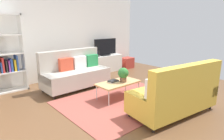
{
  "coord_description": "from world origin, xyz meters",
  "views": [
    {
      "loc": [
        -3.0,
        -3.21,
        1.85
      ],
      "look_at": [
        0.2,
        0.48,
        0.65
      ],
      "focal_mm": 30.64,
      "sensor_mm": 36.0,
      "label": 1
    }
  ],
  "objects_px": {
    "bookshelf": "(2,58)",
    "storage_trunk": "(127,63)",
    "bottle_1": "(99,53)",
    "tv": "(105,47)",
    "vase_0": "(92,55)",
    "potted_plant": "(123,74)",
    "table_book_0": "(113,82)",
    "tv_console": "(105,64)",
    "couch_green": "(175,94)",
    "bottle_0": "(97,54)",
    "couch_beige": "(75,73)",
    "coffee_table": "(118,83)"
  },
  "relations": [
    {
      "from": "potted_plant",
      "to": "vase_0",
      "type": "bearing_deg",
      "value": 72.25
    },
    {
      "from": "couch_beige",
      "to": "table_book_0",
      "type": "height_order",
      "value": "couch_beige"
    },
    {
      "from": "storage_trunk",
      "to": "tv",
      "type": "bearing_deg",
      "value": 175.84
    },
    {
      "from": "coffee_table",
      "to": "bottle_1",
      "type": "xyz_separation_m",
      "value": [
        1.14,
        2.29,
        0.36
      ]
    },
    {
      "from": "couch_beige",
      "to": "bottle_0",
      "type": "distance_m",
      "value": 1.71
    },
    {
      "from": "bookshelf",
      "to": "vase_0",
      "type": "height_order",
      "value": "bookshelf"
    },
    {
      "from": "potted_plant",
      "to": "vase_0",
      "type": "xyz_separation_m",
      "value": [
        0.78,
        2.45,
        0.11
      ]
    },
    {
      "from": "couch_beige",
      "to": "vase_0",
      "type": "relative_size",
      "value": 10.38
    },
    {
      "from": "vase_0",
      "to": "bottle_1",
      "type": "relative_size",
      "value": 0.8
    },
    {
      "from": "couch_green",
      "to": "table_book_0",
      "type": "bearing_deg",
      "value": 112.27
    },
    {
      "from": "couch_beige",
      "to": "tv_console",
      "type": "bearing_deg",
      "value": -155.29
    },
    {
      "from": "bottle_1",
      "to": "potted_plant",
      "type": "bearing_deg",
      "value": -113.58
    },
    {
      "from": "bottle_0",
      "to": "couch_beige",
      "type": "bearing_deg",
      "value": -148.84
    },
    {
      "from": "bookshelf",
      "to": "bottle_0",
      "type": "height_order",
      "value": "bookshelf"
    },
    {
      "from": "bookshelf",
      "to": "bottle_1",
      "type": "height_order",
      "value": "bookshelf"
    },
    {
      "from": "coffee_table",
      "to": "storage_trunk",
      "type": "bearing_deg",
      "value": 40.94
    },
    {
      "from": "potted_plant",
      "to": "table_book_0",
      "type": "height_order",
      "value": "potted_plant"
    },
    {
      "from": "couch_green",
      "to": "tv_console",
      "type": "height_order",
      "value": "couch_green"
    },
    {
      "from": "vase_0",
      "to": "bottle_0",
      "type": "relative_size",
      "value": 0.79
    },
    {
      "from": "tv",
      "to": "potted_plant",
      "type": "xyz_separation_m",
      "value": [
        -1.36,
        -2.38,
        -0.33
      ]
    },
    {
      "from": "coffee_table",
      "to": "storage_trunk",
      "type": "xyz_separation_m",
      "value": [
        2.57,
        2.23,
        -0.17
      ]
    },
    {
      "from": "table_book_0",
      "to": "vase_0",
      "type": "relative_size",
      "value": 1.3
    },
    {
      "from": "vase_0",
      "to": "potted_plant",
      "type": "bearing_deg",
      "value": -107.75
    },
    {
      "from": "tv_console",
      "to": "vase_0",
      "type": "height_order",
      "value": "vase_0"
    },
    {
      "from": "coffee_table",
      "to": "bottle_0",
      "type": "height_order",
      "value": "bottle_0"
    },
    {
      "from": "vase_0",
      "to": "bottle_1",
      "type": "height_order",
      "value": "bottle_1"
    },
    {
      "from": "vase_0",
      "to": "bottle_0",
      "type": "distance_m",
      "value": 0.18
    },
    {
      "from": "coffee_table",
      "to": "tv_console",
      "type": "distance_m",
      "value": 2.76
    },
    {
      "from": "table_book_0",
      "to": "bottle_1",
      "type": "bearing_deg",
      "value": 60.67
    },
    {
      "from": "bookshelf",
      "to": "storage_trunk",
      "type": "bearing_deg",
      "value": -1.49
    },
    {
      "from": "coffee_table",
      "to": "bottle_0",
      "type": "relative_size",
      "value": 4.71
    },
    {
      "from": "storage_trunk",
      "to": "bottle_1",
      "type": "bearing_deg",
      "value": 177.61
    },
    {
      "from": "tv_console",
      "to": "vase_0",
      "type": "xyz_separation_m",
      "value": [
        -0.58,
        0.05,
        0.41
      ]
    },
    {
      "from": "couch_beige",
      "to": "bottle_1",
      "type": "distance_m",
      "value": 1.78
    },
    {
      "from": "bottle_0",
      "to": "couch_green",
      "type": "bearing_deg",
      "value": -101.78
    },
    {
      "from": "couch_green",
      "to": "tv_console",
      "type": "relative_size",
      "value": 1.43
    },
    {
      "from": "vase_0",
      "to": "table_book_0",
      "type": "bearing_deg",
      "value": -113.44
    },
    {
      "from": "tv_console",
      "to": "storage_trunk",
      "type": "bearing_deg",
      "value": -5.19
    },
    {
      "from": "storage_trunk",
      "to": "vase_0",
      "type": "distance_m",
      "value": 1.76
    },
    {
      "from": "tv_console",
      "to": "bookshelf",
      "type": "height_order",
      "value": "bookshelf"
    },
    {
      "from": "tv_console",
      "to": "storage_trunk",
      "type": "distance_m",
      "value": 1.11
    },
    {
      "from": "bookshelf",
      "to": "couch_green",
      "type": "bearing_deg",
      "value": -58.43
    },
    {
      "from": "table_book_0",
      "to": "bottle_1",
      "type": "distance_m",
      "value": 2.56
    },
    {
      "from": "table_book_0",
      "to": "bottle_1",
      "type": "relative_size",
      "value": 1.04
    },
    {
      "from": "bookshelf",
      "to": "tv_console",
      "type": "bearing_deg",
      "value": -0.33
    },
    {
      "from": "tv",
      "to": "storage_trunk",
      "type": "height_order",
      "value": "tv"
    },
    {
      "from": "potted_plant",
      "to": "couch_beige",
      "type": "bearing_deg",
      "value": 108.49
    },
    {
      "from": "bottle_1",
      "to": "tv",
      "type": "bearing_deg",
      "value": 3.42
    },
    {
      "from": "tv_console",
      "to": "couch_beige",
      "type": "bearing_deg",
      "value": -153.99
    },
    {
      "from": "couch_green",
      "to": "storage_trunk",
      "type": "distance_m",
      "value": 4.32
    }
  ]
}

